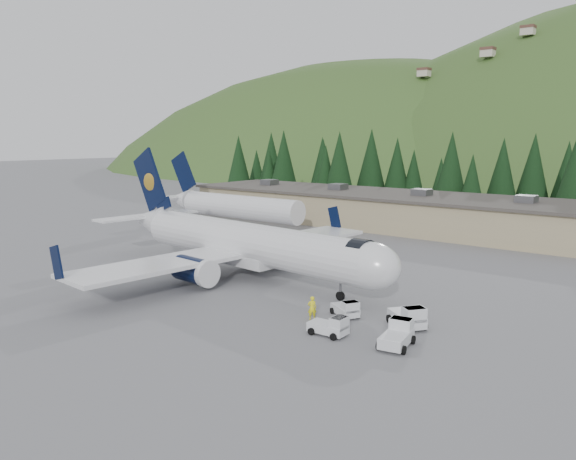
# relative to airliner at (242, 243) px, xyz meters

# --- Properties ---
(ground) EXTENTS (600.00, 600.00, 0.00)m
(ground) POSITION_rel_airliner_xyz_m (1.10, -0.10, -3.34)
(ground) COLOR slate
(airliner) EXTENTS (37.83, 35.53, 12.55)m
(airliner) POSITION_rel_airliner_xyz_m (0.00, 0.00, 0.00)
(airliner) COLOR white
(airliner) RESTS_ON ground
(second_airliner) EXTENTS (27.50, 11.00, 10.05)m
(second_airliner) POSITION_rel_airliner_xyz_m (-23.82, 21.90, -0.02)
(second_airliner) COLOR white
(second_airliner) RESTS_ON ground
(baggage_tug_a) EXTENTS (2.79, 1.74, 1.46)m
(baggage_tug_a) POSITION_rel_airliner_xyz_m (16.65, -8.68, -2.69)
(baggage_tug_a) COLOR silver
(baggage_tug_a) RESTS_ON ground
(baggage_tug_b) EXTENTS (3.61, 3.26, 1.75)m
(baggage_tug_b) POSITION_rel_airliner_xyz_m (20.13, -3.78, -2.56)
(baggage_tug_b) COLOR silver
(baggage_tug_b) RESTS_ON ground
(baggage_tug_c) EXTENTS (2.34, 3.36, 1.67)m
(baggage_tug_c) POSITION_rel_airliner_xyz_m (21.19, -7.49, -2.60)
(baggage_tug_c) COLOR silver
(baggage_tug_c) RESTS_ON ground
(terminal_building) EXTENTS (71.00, 17.00, 6.10)m
(terminal_building) POSITION_rel_airliner_xyz_m (-3.91, 37.90, -0.72)
(terminal_building) COLOR tan
(terminal_building) RESTS_ON ground
(baggage_tug_d) EXTENTS (2.90, 2.48, 1.39)m
(baggage_tug_d) POSITION_rel_airliner_xyz_m (15.25, -4.52, -2.72)
(baggage_tug_d) COLOR silver
(baggage_tug_d) RESTS_ON ground
(ramp_worker) EXTENTS (0.79, 0.78, 1.84)m
(ramp_worker) POSITION_rel_airliner_xyz_m (13.57, -6.73, -2.42)
(ramp_worker) COLOR #FFF317
(ramp_worker) RESTS_ON ground
(tree_line) EXTENTS (113.61, 20.04, 14.22)m
(tree_line) POSITION_rel_airliner_xyz_m (-6.30, 60.42, 4.57)
(tree_line) COLOR black
(tree_line) RESTS_ON ground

